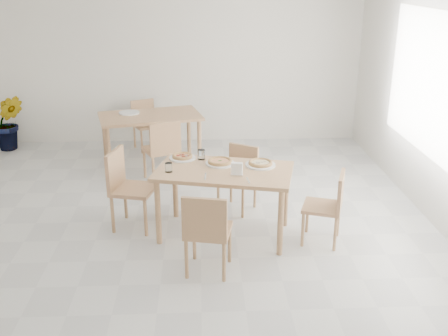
{
  "coord_description": "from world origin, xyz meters",
  "views": [
    {
      "loc": [
        0.39,
        -5.0,
        2.68
      ],
      "look_at": [
        0.63,
        0.08,
        0.77
      ],
      "focal_mm": 42.0,
      "sensor_mm": 36.0,
      "label": 1
    }
  ],
  "objects_px": {
    "chair_west": "(126,183)",
    "tumbler_b": "(169,167)",
    "pizza_mushroom": "(260,163)",
    "plate_empty": "(129,113)",
    "napkin_holder": "(237,169)",
    "chair_north": "(240,173)",
    "chair_east": "(330,203)",
    "plate_margherita": "(220,163)",
    "tumbler_a": "(201,155)",
    "pizza_margherita": "(220,161)",
    "potted_plant": "(8,123)",
    "plate_pepperoni": "(182,158)",
    "plate_mushroom": "(260,165)",
    "pizza_pepperoni": "(182,156)",
    "main_table": "(224,178)",
    "chair_south": "(207,228)",
    "chair_back_n": "(145,121)",
    "second_table": "(150,121)",
    "chair_back_s": "(163,147)"
  },
  "relations": [
    {
      "from": "plate_mushroom",
      "to": "chair_back_n",
      "type": "height_order",
      "value": "chair_back_n"
    },
    {
      "from": "pizza_pepperoni",
      "to": "tumbler_a",
      "type": "height_order",
      "value": "tumbler_a"
    },
    {
      "from": "chair_north",
      "to": "tumbler_b",
      "type": "relative_size",
      "value": 7.92
    },
    {
      "from": "chair_east",
      "to": "plate_margherita",
      "type": "distance_m",
      "value": 1.22
    },
    {
      "from": "chair_north",
      "to": "chair_west",
      "type": "bearing_deg",
      "value": -129.9
    },
    {
      "from": "tumbler_a",
      "to": "main_table",
      "type": "bearing_deg",
      "value": -55.02
    },
    {
      "from": "plate_margherita",
      "to": "pizza_mushroom",
      "type": "distance_m",
      "value": 0.43
    },
    {
      "from": "tumbler_a",
      "to": "chair_back_n",
      "type": "height_order",
      "value": "tumbler_a"
    },
    {
      "from": "chair_back_s",
      "to": "potted_plant",
      "type": "height_order",
      "value": "potted_plant"
    },
    {
      "from": "chair_east",
      "to": "second_table",
      "type": "height_order",
      "value": "chair_east"
    },
    {
      "from": "pizza_pepperoni",
      "to": "potted_plant",
      "type": "relative_size",
      "value": 0.29
    },
    {
      "from": "napkin_holder",
      "to": "plate_pepperoni",
      "type": "bearing_deg",
      "value": 147.51
    },
    {
      "from": "plate_pepperoni",
      "to": "pizza_margherita",
      "type": "xyz_separation_m",
      "value": [
        0.41,
        -0.19,
        0.02
      ]
    },
    {
      "from": "main_table",
      "to": "chair_west",
      "type": "bearing_deg",
      "value": -179.76
    },
    {
      "from": "pizza_margherita",
      "to": "tumbler_a",
      "type": "relative_size",
      "value": 2.58
    },
    {
      "from": "pizza_margherita",
      "to": "potted_plant",
      "type": "xyz_separation_m",
      "value": [
        -3.24,
        2.9,
        -0.34
      ]
    },
    {
      "from": "chair_west",
      "to": "tumbler_b",
      "type": "xyz_separation_m",
      "value": [
        0.49,
        -0.29,
        0.29
      ]
    },
    {
      "from": "chair_south",
      "to": "plate_empty",
      "type": "relative_size",
      "value": 2.78
    },
    {
      "from": "chair_north",
      "to": "plate_margherita",
      "type": "distance_m",
      "value": 0.65
    },
    {
      "from": "chair_east",
      "to": "chair_north",
      "type": "bearing_deg",
      "value": -117.26
    },
    {
      "from": "plate_mushroom",
      "to": "tumbler_b",
      "type": "xyz_separation_m",
      "value": [
        -0.96,
        -0.14,
        0.04
      ]
    },
    {
      "from": "pizza_mushroom",
      "to": "plate_empty",
      "type": "xyz_separation_m",
      "value": [
        -1.67,
        2.27,
        -0.02
      ]
    },
    {
      "from": "plate_margherita",
      "to": "pizza_margherita",
      "type": "height_order",
      "value": "pizza_margherita"
    },
    {
      "from": "main_table",
      "to": "pizza_pepperoni",
      "type": "distance_m",
      "value": 0.58
    },
    {
      "from": "pizza_mushroom",
      "to": "pizza_pepperoni",
      "type": "xyz_separation_m",
      "value": [
        -0.83,
        0.26,
        0.0
      ]
    },
    {
      "from": "napkin_holder",
      "to": "chair_north",
      "type": "bearing_deg",
      "value": 94.44
    },
    {
      "from": "plate_pepperoni",
      "to": "plate_mushroom",
      "type": "bearing_deg",
      "value": -17.05
    },
    {
      "from": "plate_pepperoni",
      "to": "tumbler_a",
      "type": "height_order",
      "value": "tumbler_a"
    },
    {
      "from": "potted_plant",
      "to": "chair_south",
      "type": "bearing_deg",
      "value": -51.43
    },
    {
      "from": "pizza_pepperoni",
      "to": "pizza_margherita",
      "type": "bearing_deg",
      "value": -24.64
    },
    {
      "from": "tumbler_a",
      "to": "chair_north",
      "type": "bearing_deg",
      "value": 37.56
    },
    {
      "from": "chair_south",
      "to": "chair_east",
      "type": "xyz_separation_m",
      "value": [
        1.27,
        0.57,
        -0.03
      ]
    },
    {
      "from": "chair_north",
      "to": "napkin_holder",
      "type": "relative_size",
      "value": 5.56
    },
    {
      "from": "napkin_holder",
      "to": "main_table",
      "type": "bearing_deg",
      "value": 135.5
    },
    {
      "from": "main_table",
      "to": "chair_west",
      "type": "relative_size",
      "value": 1.75
    },
    {
      "from": "chair_north",
      "to": "pizza_pepperoni",
      "type": "distance_m",
      "value": 0.81
    },
    {
      "from": "tumbler_b",
      "to": "potted_plant",
      "type": "bearing_deg",
      "value": 131.05
    },
    {
      "from": "second_table",
      "to": "tumbler_a",
      "type": "bearing_deg",
      "value": -83.33
    },
    {
      "from": "chair_north",
      "to": "plate_margherita",
      "type": "xyz_separation_m",
      "value": [
        -0.25,
        -0.51,
        0.31
      ]
    },
    {
      "from": "chair_east",
      "to": "plate_pepperoni",
      "type": "xyz_separation_m",
      "value": [
        -1.52,
        0.59,
        0.31
      ]
    },
    {
      "from": "pizza_margherita",
      "to": "pizza_pepperoni",
      "type": "relative_size",
      "value": 1.09
    },
    {
      "from": "chair_south",
      "to": "plate_margherita",
      "type": "distance_m",
      "value": 1.02
    },
    {
      "from": "plate_margherita",
      "to": "tumbler_a",
      "type": "bearing_deg",
      "value": 140.46
    },
    {
      "from": "plate_margherita",
      "to": "plate_empty",
      "type": "bearing_deg",
      "value": 119.34
    },
    {
      "from": "chair_west",
      "to": "pizza_margherita",
      "type": "relative_size",
      "value": 3.15
    },
    {
      "from": "chair_north",
      "to": "second_table",
      "type": "distance_m",
      "value": 1.99
    },
    {
      "from": "tumbler_a",
      "to": "pizza_margherita",
      "type": "bearing_deg",
      "value": -39.54
    },
    {
      "from": "chair_east",
      "to": "tumbler_a",
      "type": "xyz_separation_m",
      "value": [
        -1.31,
        0.56,
        0.35
      ]
    },
    {
      "from": "chair_back_n",
      "to": "chair_north",
      "type": "bearing_deg",
      "value": -86.94
    },
    {
      "from": "tumbler_a",
      "to": "napkin_holder",
      "type": "height_order",
      "value": "napkin_holder"
    }
  ]
}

